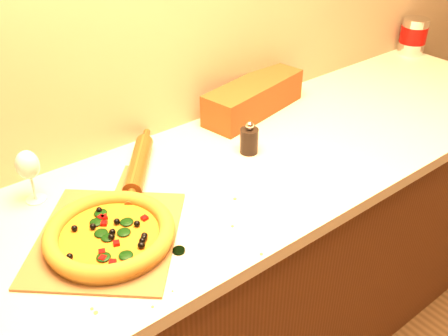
% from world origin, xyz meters
% --- Properties ---
extents(cabinet, '(2.80, 0.65, 0.86)m').
position_xyz_m(cabinet, '(0.00, 1.43, 0.43)').
color(cabinet, '#4E2810').
rests_on(cabinet, ground).
extents(countertop, '(2.84, 0.68, 0.04)m').
position_xyz_m(countertop, '(0.00, 1.43, 0.88)').
color(countertop, beige).
rests_on(countertop, cabinet).
extents(pizza_peel, '(0.50, 0.50, 0.01)m').
position_xyz_m(pizza_peel, '(-0.31, 1.39, 0.90)').
color(pizza_peel, brown).
rests_on(pizza_peel, countertop).
extents(pizza, '(0.31, 0.31, 0.04)m').
position_xyz_m(pizza, '(-0.32, 1.36, 0.93)').
color(pizza, '#BE8D2F').
rests_on(pizza, pizza_peel).
extents(bottle_cap, '(0.04, 0.04, 0.01)m').
position_xyz_m(bottle_cap, '(-0.20, 1.23, 0.90)').
color(bottle_cap, black).
rests_on(bottle_cap, countertop).
extents(pepper_grinder, '(0.06, 0.06, 0.11)m').
position_xyz_m(pepper_grinder, '(0.22, 1.47, 0.94)').
color(pepper_grinder, black).
rests_on(pepper_grinder, countertop).
extents(rolling_pin, '(0.26, 0.32, 0.05)m').
position_xyz_m(rolling_pin, '(-0.11, 1.58, 0.93)').
color(rolling_pin, '#542C0E').
rests_on(rolling_pin, countertop).
extents(coffee_canister, '(0.12, 0.12, 0.16)m').
position_xyz_m(coffee_canister, '(1.37, 1.68, 0.98)').
color(coffee_canister, silver).
rests_on(coffee_canister, countertop).
extents(bread_bag, '(0.43, 0.21, 0.11)m').
position_xyz_m(bread_bag, '(0.41, 1.67, 0.96)').
color(bread_bag, brown).
rests_on(bread_bag, countertop).
extents(wine_glass, '(0.06, 0.06, 0.15)m').
position_xyz_m(wine_glass, '(-0.39, 1.64, 1.01)').
color(wine_glass, silver).
rests_on(wine_glass, countertop).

